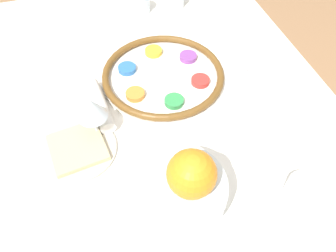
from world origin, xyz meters
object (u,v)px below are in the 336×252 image
(seder_plate, at_px, (163,75))
(fruit_stand, at_px, (176,192))
(orange_fruit, at_px, (190,174))
(napkin_roll, at_px, (99,105))
(cup_near, at_px, (301,192))
(bread_plate, at_px, (78,149))
(wine_glass, at_px, (91,110))
(cup_far, at_px, (140,3))

(seder_plate, bearing_deg, fruit_stand, -12.39)
(orange_fruit, height_order, napkin_roll, orange_fruit)
(seder_plate, bearing_deg, cup_near, 21.44)
(napkin_roll, relative_size, cup_near, 2.62)
(bread_plate, relative_size, cup_near, 2.71)
(seder_plate, height_order, orange_fruit, orange_fruit)
(wine_glass, distance_m, fruit_stand, 0.28)
(orange_fruit, bearing_deg, cup_far, 173.72)
(bread_plate, xyz_separation_m, cup_far, (-0.53, 0.27, 0.02))
(seder_plate, relative_size, orange_fruit, 4.00)
(bread_plate, xyz_separation_m, napkin_roll, (-0.11, 0.07, 0.01))
(seder_plate, relative_size, napkin_roll, 1.95)
(wine_glass, xyz_separation_m, bread_plate, (0.04, -0.05, -0.08))
(wine_glass, bearing_deg, cup_far, 155.70)
(orange_fruit, distance_m, napkin_roll, 0.39)
(fruit_stand, bearing_deg, wine_glass, -154.61)
(orange_fruit, xyz_separation_m, bread_plate, (-0.23, -0.19, -0.16))
(seder_plate, relative_size, bread_plate, 1.89)
(seder_plate, bearing_deg, bread_plate, -55.07)
(bread_plate, distance_m, cup_far, 0.60)
(bread_plate, height_order, napkin_roll, napkin_roll)
(cup_near, bearing_deg, napkin_roll, -135.68)
(seder_plate, distance_m, fruit_stand, 0.41)
(fruit_stand, distance_m, cup_near, 0.27)
(napkin_roll, bearing_deg, orange_fruit, 19.75)
(wine_glass, relative_size, napkin_roll, 0.71)
(cup_far, bearing_deg, fruit_stand, -7.92)
(fruit_stand, relative_size, cup_near, 2.78)
(cup_near, bearing_deg, orange_fruit, -96.74)
(orange_fruit, relative_size, napkin_roll, 0.49)
(cup_near, bearing_deg, bread_plate, -120.75)
(cup_near, height_order, cup_far, same)
(orange_fruit, xyz_separation_m, cup_near, (0.03, 0.24, -0.14))
(seder_plate, relative_size, cup_far, 5.12)
(bread_plate, bearing_deg, orange_fruit, 40.14)
(seder_plate, xyz_separation_m, fruit_stand, (0.40, -0.09, 0.08))
(seder_plate, distance_m, orange_fruit, 0.44)
(seder_plate, bearing_deg, wine_glass, -55.11)
(orange_fruit, bearing_deg, wine_glass, -151.93)
(seder_plate, distance_m, bread_plate, 0.31)
(orange_fruit, distance_m, bread_plate, 0.34)
(bread_plate, bearing_deg, cup_far, 152.65)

